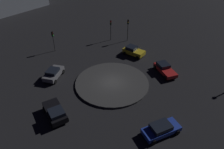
% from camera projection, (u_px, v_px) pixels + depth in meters
% --- Properties ---
extents(ground_plane, '(117.02, 117.02, 0.00)m').
position_uv_depth(ground_plane, '(112.00, 83.00, 30.65)').
color(ground_plane, black).
extents(roundabout_island, '(10.83, 10.83, 0.26)m').
position_uv_depth(roundabout_island, '(112.00, 83.00, 30.57)').
color(roundabout_island, '#383838').
rests_on(roundabout_island, ground_plane).
extents(car_black, '(4.47, 3.07, 1.53)m').
position_uv_depth(car_black, '(55.00, 112.00, 24.70)').
color(car_black, black).
rests_on(car_black, ground_plane).
extents(car_yellow, '(4.15, 3.85, 1.58)m').
position_uv_depth(car_yellow, '(133.00, 51.00, 37.24)').
color(car_yellow, gold).
rests_on(car_yellow, ground_plane).
extents(car_blue, '(2.62, 4.53, 1.41)m').
position_uv_depth(car_blue, '(161.00, 129.00, 22.66)').
color(car_blue, '#1E38A5').
rests_on(car_blue, ground_plane).
extents(car_red, '(4.48, 2.38, 1.41)m').
position_uv_depth(car_red, '(165.00, 69.00, 32.53)').
color(car_red, red).
rests_on(car_red, ground_plane).
extents(car_grey, '(4.25, 3.41, 1.49)m').
position_uv_depth(car_grey, '(53.00, 73.00, 31.44)').
color(car_grey, slate).
rests_on(car_grey, ground_plane).
extents(traffic_light_northwest, '(0.40, 0.37, 4.42)m').
position_uv_depth(traffic_light_northwest, '(128.00, 26.00, 40.76)').
color(traffic_light_northwest, '#2D2D2D').
rests_on(traffic_light_northwest, ground_plane).
extents(traffic_light_west, '(0.38, 0.34, 4.17)m').
position_uv_depth(traffic_light_west, '(111.00, 26.00, 41.10)').
color(traffic_light_west, '#2D2D2D').
rests_on(traffic_light_west, ground_plane).
extents(traffic_light_southwest, '(0.40, 0.37, 3.84)m').
position_uv_depth(traffic_light_southwest, '(53.00, 37.00, 37.36)').
color(traffic_light_southwest, '#2D2D2D').
rests_on(traffic_light_southwest, ground_plane).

